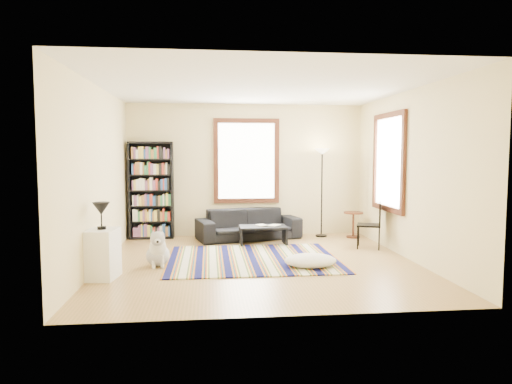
{
  "coord_description": "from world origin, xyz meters",
  "views": [
    {
      "loc": [
        -0.8,
        -7.24,
        1.75
      ],
      "look_at": [
        0.0,
        0.5,
        1.1
      ],
      "focal_mm": 32.0,
      "sensor_mm": 36.0,
      "label": 1
    }
  ],
  "objects": [
    {
      "name": "floor",
      "position": [
        0.0,
        0.0,
        -0.05
      ],
      "size": [
        5.0,
        5.0,
        0.1
      ],
      "primitive_type": "cube",
      "color": "#A87E4C",
      "rests_on": "ground"
    },
    {
      "name": "wall_right",
      "position": [
        2.55,
        0.0,
        1.4
      ],
      "size": [
        0.1,
        5.0,
        2.8
      ],
      "primitive_type": "cube",
      "color": "beige",
      "rests_on": "floor"
    },
    {
      "name": "floor_cushion",
      "position": [
        0.76,
        -0.41,
        0.1
      ],
      "size": [
        0.91,
        0.74,
        0.2
      ],
      "primitive_type": "ellipsoid",
      "rotation": [
        0.0,
        0.0,
        -0.17
      ],
      "color": "silver",
      "rests_on": "floor"
    },
    {
      "name": "wall_front",
      "position": [
        0.0,
        -2.55,
        1.4
      ],
      "size": [
        5.0,
        0.1,
        2.8
      ],
      "primitive_type": "cube",
      "color": "beige",
      "rests_on": "floor"
    },
    {
      "name": "side_table",
      "position": [
        2.2,
        1.95,
        0.27
      ],
      "size": [
        0.51,
        0.51,
        0.54
      ],
      "primitive_type": "cylinder",
      "rotation": [
        0.0,
        0.0,
        -0.35
      ],
      "color": "#4C2213",
      "rests_on": "floor"
    },
    {
      "name": "wall_back",
      "position": [
        0.0,
        2.55,
        1.4
      ],
      "size": [
        5.0,
        0.1,
        2.8
      ],
      "primitive_type": "cube",
      "color": "beige",
      "rests_on": "floor"
    },
    {
      "name": "ceiling",
      "position": [
        0.0,
        0.0,
        2.85
      ],
      "size": [
        5.0,
        5.0,
        0.1
      ],
      "primitive_type": "cube",
      "color": "white",
      "rests_on": "floor"
    },
    {
      "name": "dog",
      "position": [
        -1.61,
        -0.09,
        0.29
      ],
      "size": [
        0.47,
        0.61,
        0.57
      ],
      "primitive_type": null,
      "rotation": [
        0.0,
        0.0,
        0.11
      ],
      "color": "silver",
      "rests_on": "floor"
    },
    {
      "name": "window_back",
      "position": [
        0.0,
        2.47,
        1.6
      ],
      "size": [
        1.2,
        0.06,
        1.6
      ],
      "primitive_type": "cube",
      "color": "white",
      "rests_on": "wall_back"
    },
    {
      "name": "coffee_table",
      "position": [
        0.23,
        1.43,
        0.18
      ],
      "size": [
        1.02,
        0.78,
        0.36
      ],
      "primitive_type": "cube",
      "rotation": [
        0.0,
        0.0,
        -0.36
      ],
      "color": "black",
      "rests_on": "floor"
    },
    {
      "name": "bookshelf",
      "position": [
        -1.99,
        2.32,
        1.0
      ],
      "size": [
        0.9,
        0.3,
        2.0
      ],
      "primitive_type": "cube",
      "color": "black",
      "rests_on": "floor"
    },
    {
      "name": "floor_lamp",
      "position": [
        1.57,
        2.15,
        0.93
      ],
      "size": [
        0.32,
        0.32,
        1.86
      ],
      "primitive_type": null,
      "rotation": [
        0.0,
        0.0,
        0.09
      ],
      "color": "black",
      "rests_on": "floor"
    },
    {
      "name": "wall_left",
      "position": [
        -2.55,
        0.0,
        1.4
      ],
      "size": [
        0.1,
        5.0,
        2.8
      ],
      "primitive_type": "cube",
      "color": "beige",
      "rests_on": "floor"
    },
    {
      "name": "book_b",
      "position": [
        0.38,
        1.48,
        0.37
      ],
      "size": [
        0.3,
        0.3,
        0.02
      ],
      "primitive_type": "imported",
      "rotation": [
        0.0,
        0.0,
        -0.72
      ],
      "color": "beige",
      "rests_on": "coffee_table"
    },
    {
      "name": "folding_chair",
      "position": [
        2.15,
        0.89,
        0.43
      ],
      "size": [
        0.54,
        0.53,
        0.86
      ],
      "primitive_type": "cube",
      "rotation": [
        0.0,
        0.0,
        -0.37
      ],
      "color": "black",
      "rests_on": "floor"
    },
    {
      "name": "rug",
      "position": [
        -0.09,
        0.19,
        0.01
      ],
      "size": [
        2.81,
        2.25,
        0.02
      ],
      "primitive_type": "cube",
      "color": "#0D0F45",
      "rests_on": "floor"
    },
    {
      "name": "white_cabinet",
      "position": [
        -2.3,
        -0.74,
        0.35
      ],
      "size": [
        0.45,
        0.55,
        0.7
      ],
      "primitive_type": "cube",
      "rotation": [
        0.0,
        0.0,
        -0.14
      ],
      "color": "white",
      "rests_on": "floor"
    },
    {
      "name": "window_right",
      "position": [
        2.47,
        0.8,
        1.6
      ],
      "size": [
        0.06,
        1.2,
        1.6
      ],
      "primitive_type": "cube",
      "color": "white",
      "rests_on": "wall_right"
    },
    {
      "name": "sofa",
      "position": [
        0.01,
        2.05,
        0.31
      ],
      "size": [
        1.29,
        2.23,
        0.61
      ],
      "primitive_type": "imported",
      "rotation": [
        0.0,
        0.0,
        0.24
      ],
      "color": "black",
      "rests_on": "floor"
    },
    {
      "name": "book_a",
      "position": [
        0.13,
        1.43,
        0.37
      ],
      "size": [
        0.26,
        0.23,
        0.02
      ],
      "primitive_type": "imported",
      "rotation": [
        0.0,
        0.0,
        0.33
      ],
      "color": "beige",
      "rests_on": "coffee_table"
    },
    {
      "name": "table_lamp",
      "position": [
        -2.3,
        -0.74,
        0.89
      ],
      "size": [
        0.27,
        0.27,
        0.38
      ],
      "primitive_type": null,
      "rotation": [
        0.0,
        0.0,
        -0.13
      ],
      "color": "black",
      "rests_on": "white_cabinet"
    }
  ]
}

